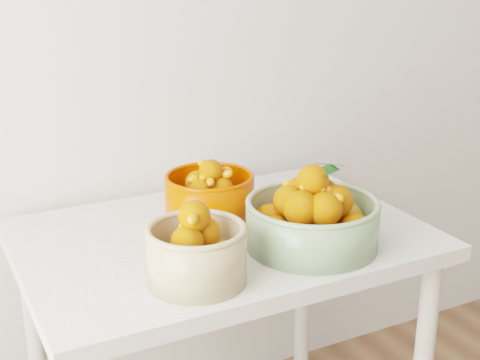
{
  "coord_description": "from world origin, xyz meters",
  "views": [
    {
      "loc": [
        -1.11,
        0.2,
        1.42
      ],
      "look_at": [
        -0.44,
        1.5,
        0.92
      ],
      "focal_mm": 50.0,
      "sensor_mm": 36.0,
      "label": 1
    }
  ],
  "objects_px": {
    "bowl_cream": "(197,252)",
    "bowl_orange": "(210,196)",
    "table": "(223,266)",
    "bowl_green": "(312,218)"
  },
  "relations": [
    {
      "from": "bowl_cream",
      "to": "bowl_orange",
      "type": "xyz_separation_m",
      "value": [
        0.17,
        0.3,
        -0.0
      ]
    },
    {
      "from": "table",
      "to": "bowl_orange",
      "type": "bearing_deg",
      "value": 85.85
    },
    {
      "from": "bowl_cream",
      "to": "bowl_green",
      "type": "height_order",
      "value": "bowl_green"
    },
    {
      "from": "bowl_cream",
      "to": "bowl_orange",
      "type": "relative_size",
      "value": 0.92
    },
    {
      "from": "bowl_orange",
      "to": "bowl_cream",
      "type": "bearing_deg",
      "value": -119.26
    },
    {
      "from": "table",
      "to": "bowl_cream",
      "type": "bearing_deg",
      "value": -127.3
    },
    {
      "from": "bowl_cream",
      "to": "bowl_green",
      "type": "relative_size",
      "value": 0.87
    },
    {
      "from": "table",
      "to": "bowl_orange",
      "type": "height_order",
      "value": "bowl_orange"
    },
    {
      "from": "bowl_green",
      "to": "bowl_orange",
      "type": "bearing_deg",
      "value": 119.75
    },
    {
      "from": "bowl_cream",
      "to": "table",
      "type": "bearing_deg",
      "value": 52.7
    }
  ]
}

